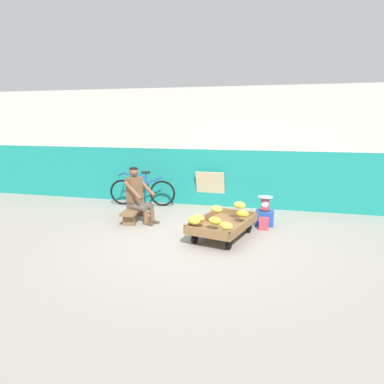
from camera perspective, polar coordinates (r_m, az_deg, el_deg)
ground_plane at (r=6.07m, az=0.15°, el=-8.45°), size 80.00×80.00×0.00m
back_wall at (r=8.61m, az=5.08°, el=7.18°), size 16.00×0.30×2.85m
banana_cart at (r=6.33m, az=5.11°, el=-5.36°), size 1.15×1.59×0.36m
banana_pile at (r=6.07m, az=4.47°, el=-3.90°), size 1.02×1.23×0.26m
low_bench at (r=7.50m, az=-9.25°, el=-3.09°), size 0.40×1.12×0.27m
vendor_seated at (r=7.36m, az=-8.87°, el=-0.42°), size 0.74×0.62×1.14m
plastic_crate at (r=7.22m, az=11.72°, el=-4.17°), size 0.36×0.28×0.30m
weighing_scale at (r=7.14m, az=11.82°, el=-1.83°), size 0.30×0.30×0.29m
bicycle_near_left at (r=8.76m, az=-8.13°, el=0.09°), size 1.65×0.48×0.86m
sign_board at (r=8.62m, az=3.03°, el=0.53°), size 0.70×0.28×0.87m
shopping_bag at (r=6.93m, az=11.62°, el=-5.08°), size 0.18×0.12×0.24m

